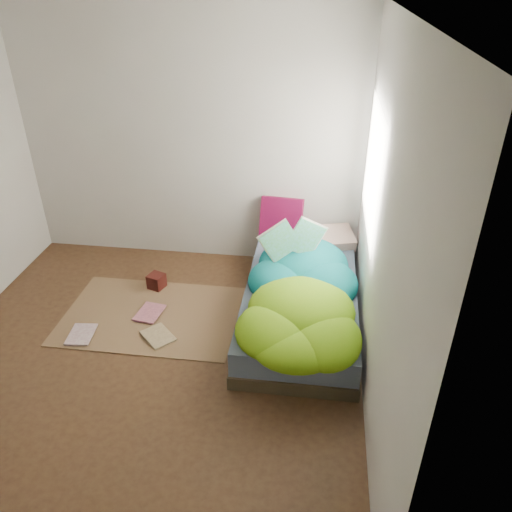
{
  "coord_description": "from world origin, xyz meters",
  "views": [
    {
      "loc": [
        1.31,
        -3.01,
        2.83
      ],
      "look_at": [
        0.81,
        0.75,
        0.6
      ],
      "focal_mm": 35.0,
      "sensor_mm": 36.0,
      "label": 1
    }
  ],
  "objects_px": {
    "bed": "(300,302)",
    "open_book": "(294,230)",
    "pillow_magenta": "(281,218)",
    "floor_book_b": "(139,311)",
    "wooden_box": "(156,281)",
    "floor_book_a": "(69,334)"
  },
  "relations": [
    {
      "from": "bed",
      "to": "open_book",
      "type": "xyz_separation_m",
      "value": [
        -0.1,
        0.13,
        0.67
      ]
    },
    {
      "from": "pillow_magenta",
      "to": "floor_book_b",
      "type": "xyz_separation_m",
      "value": [
        -1.23,
        -1.07,
        -0.53
      ]
    },
    {
      "from": "bed",
      "to": "wooden_box",
      "type": "xyz_separation_m",
      "value": [
        -1.45,
        0.28,
        -0.08
      ]
    },
    {
      "from": "pillow_magenta",
      "to": "wooden_box",
      "type": "distance_m",
      "value": 1.43
    },
    {
      "from": "open_book",
      "to": "floor_book_a",
      "type": "xyz_separation_m",
      "value": [
        -1.89,
        -0.69,
        -0.81
      ]
    },
    {
      "from": "floor_book_a",
      "to": "pillow_magenta",
      "type": "bearing_deg",
      "value": 34.89
    },
    {
      "from": "pillow_magenta",
      "to": "open_book",
      "type": "height_order",
      "value": "open_book"
    },
    {
      "from": "bed",
      "to": "pillow_magenta",
      "type": "height_order",
      "value": "pillow_magenta"
    },
    {
      "from": "bed",
      "to": "floor_book_b",
      "type": "relative_size",
      "value": 6.9
    },
    {
      "from": "pillow_magenta",
      "to": "floor_book_b",
      "type": "relative_size",
      "value": 1.47
    },
    {
      "from": "pillow_magenta",
      "to": "floor_book_a",
      "type": "xyz_separation_m",
      "value": [
        -1.72,
        -1.47,
        -0.53
      ]
    },
    {
      "from": "open_book",
      "to": "floor_book_b",
      "type": "xyz_separation_m",
      "value": [
        -1.4,
        -0.28,
        -0.81
      ]
    },
    {
      "from": "pillow_magenta",
      "to": "open_book",
      "type": "bearing_deg",
      "value": -71.25
    },
    {
      "from": "open_book",
      "to": "wooden_box",
      "type": "distance_m",
      "value": 1.56
    },
    {
      "from": "floor_book_b",
      "to": "open_book",
      "type": "bearing_deg",
      "value": 19.77
    },
    {
      "from": "floor_book_a",
      "to": "wooden_box",
      "type": "bearing_deg",
      "value": 51.78
    },
    {
      "from": "bed",
      "to": "pillow_magenta",
      "type": "bearing_deg",
      "value": 106.25
    },
    {
      "from": "pillow_magenta",
      "to": "open_book",
      "type": "relative_size",
      "value": 0.85
    },
    {
      "from": "bed",
      "to": "pillow_magenta",
      "type": "distance_m",
      "value": 1.03
    },
    {
      "from": "pillow_magenta",
      "to": "floor_book_a",
      "type": "bearing_deg",
      "value": -133.02
    },
    {
      "from": "bed",
      "to": "pillow_magenta",
      "type": "relative_size",
      "value": 4.68
    },
    {
      "from": "wooden_box",
      "to": "floor_book_a",
      "type": "distance_m",
      "value": 0.99
    }
  ]
}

